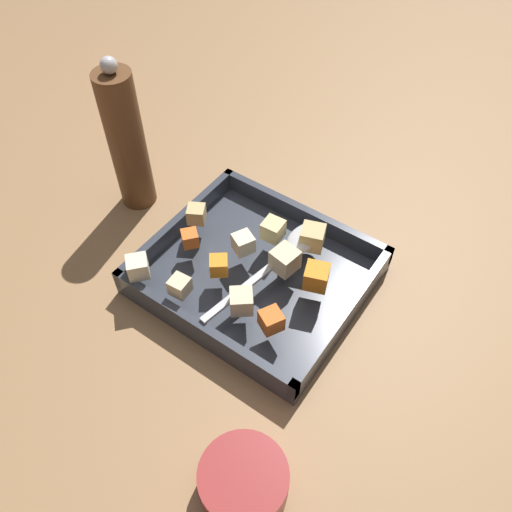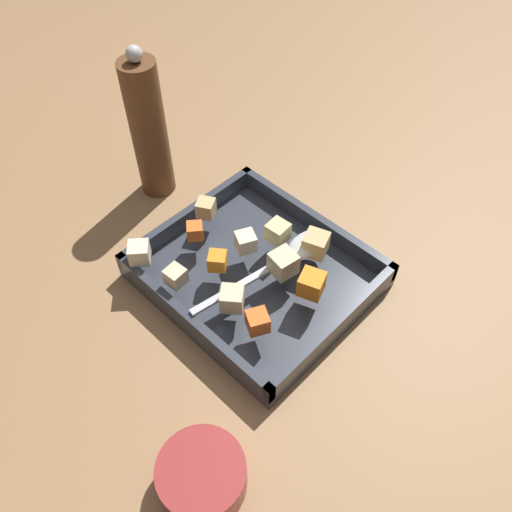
{
  "view_description": "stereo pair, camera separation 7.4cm",
  "coord_description": "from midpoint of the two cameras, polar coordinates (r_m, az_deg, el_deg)",
  "views": [
    {
      "loc": [
        0.25,
        -0.39,
        0.63
      ],
      "look_at": [
        -0.02,
        -0.01,
        0.06
      ],
      "focal_mm": 36.86,
      "sensor_mm": 36.0,
      "label": 1
    },
    {
      "loc": [
        0.31,
        -0.35,
        0.63
      ],
      "look_at": [
        -0.02,
        -0.01,
        0.06
      ],
      "focal_mm": 36.86,
      "sensor_mm": 36.0,
      "label": 2
    }
  ],
  "objects": [
    {
      "name": "baking_dish",
      "position": [
        0.77,
        -2.74,
        -2.18
      ],
      "size": [
        0.31,
        0.27,
        0.05
      ],
      "color": "#333842",
      "rests_on": "ground_plane"
    },
    {
      "name": "carrot_chunk_heap_side",
      "position": [
        0.73,
        -6.95,
        -1.2
      ],
      "size": [
        0.04,
        0.04,
        0.02
      ],
      "primitive_type": "cube",
      "rotation": [
        0.0,
        0.0,
        5.37
      ],
      "color": "orange",
      "rests_on": "baking_dish"
    },
    {
      "name": "potato_chunk_back_center",
      "position": [
        0.73,
        0.25,
        -0.59
      ],
      "size": [
        0.04,
        0.04,
        0.03
      ],
      "primitive_type": "cube",
      "rotation": [
        0.0,
        0.0,
        2.97
      ],
      "color": "beige",
      "rests_on": "baking_dish"
    },
    {
      "name": "potato_chunk_near_right",
      "position": [
        0.69,
        -4.68,
        -5.11
      ],
      "size": [
        0.04,
        0.04,
        0.03
      ],
      "primitive_type": "cube",
      "rotation": [
        0.0,
        0.0,
        0.67
      ],
      "color": "beige",
      "rests_on": "baking_dish"
    },
    {
      "name": "potato_chunk_center",
      "position": [
        0.8,
        -9.14,
        4.36
      ],
      "size": [
        0.04,
        0.04,
        0.03
      ],
      "primitive_type": "cube",
      "rotation": [
        0.0,
        0.0,
        2.09
      ],
      "color": "tan",
      "rests_on": "baking_dish"
    },
    {
      "name": "potato_chunk_rim_edge",
      "position": [
        0.75,
        -15.5,
        -1.32
      ],
      "size": [
        0.04,
        0.04,
        0.03
      ],
      "primitive_type": "cube",
      "rotation": [
        0.0,
        0.0,
        0.85
      ],
      "color": "beige",
      "rests_on": "baking_dish"
    },
    {
      "name": "carrot_chunk_corner_sw",
      "position": [
        0.67,
        -1.5,
        -7.2
      ],
      "size": [
        0.04,
        0.04,
        0.03
      ],
      "primitive_type": "cube",
      "rotation": [
        0.0,
        0.0,
        5.79
      ],
      "color": "orange",
      "rests_on": "baking_dish"
    },
    {
      "name": "potato_chunk_mid_left",
      "position": [
        0.77,
        -0.91,
        2.73
      ],
      "size": [
        0.03,
        0.03,
        0.03
      ],
      "primitive_type": "cube",
      "rotation": [
        0.0,
        0.0,
        3.21
      ],
      "color": "#E0CC89",
      "rests_on": "baking_dish"
    },
    {
      "name": "potato_chunk_corner_ne",
      "position": [
        0.72,
        -11.22,
        -3.4
      ],
      "size": [
        0.03,
        0.03,
        0.03
      ],
      "primitive_type": "cube",
      "rotation": [
        0.0,
        0.0,
        3.22
      ],
      "color": "beige",
      "rests_on": "baking_dish"
    },
    {
      "name": "ground_plane",
      "position": [
        0.78,
        -1.42,
        -3.0
      ],
      "size": [
        4.0,
        4.0,
        0.0
      ],
      "primitive_type": "plane",
      "color": "#936D47"
    },
    {
      "name": "carrot_chunk_near_left",
      "position": [
        0.71,
        3.63,
        -2.43
      ],
      "size": [
        0.04,
        0.04,
        0.03
      ],
      "primitive_type": "cube",
      "rotation": [
        0.0,
        0.0,
        3.49
      ],
      "color": "orange",
      "rests_on": "baking_dish"
    },
    {
      "name": "potato_chunk_mid_right",
      "position": [
        0.76,
        3.38,
        1.89
      ],
      "size": [
        0.04,
        0.04,
        0.03
      ],
      "primitive_type": "cube",
      "rotation": [
        0.0,
        0.0,
        3.49
      ],
      "color": "tan",
      "rests_on": "baking_dish"
    },
    {
      "name": "potato_chunk_front_center",
      "position": [
        0.75,
        -4.16,
        1.3
      ],
      "size": [
        0.04,
        0.04,
        0.03
      ],
      "primitive_type": "cube",
      "rotation": [
        0.0,
        0.0,
        4.25
      ],
      "color": "beige",
      "rests_on": "baking_dish"
    },
    {
      "name": "pepper_mill",
      "position": [
        0.85,
        -16.34,
        11.7
      ],
      "size": [
        0.06,
        0.06,
        0.26
      ],
      "color": "brown",
      "rests_on": "ground_plane"
    },
    {
      "name": "small_prep_bowl",
      "position": [
        0.63,
        -5.02,
        -23.45
      ],
      "size": [
        0.1,
        0.1,
        0.05
      ],
      "primitive_type": "cylinder",
      "color": "maroon",
      "rests_on": "ground_plane"
    },
    {
      "name": "serving_spoon",
      "position": [
        0.76,
        1.95,
        1.28
      ],
      "size": [
        0.07,
        0.24,
        0.02
      ],
      "rotation": [
        0.0,
        0.0,
        4.54
      ],
      "color": "silver",
      "rests_on": "baking_dish"
    },
    {
      "name": "carrot_chunk_far_left",
      "position": [
        0.77,
        -9.92,
        1.75
      ],
      "size": [
        0.03,
        0.03,
        0.02
      ],
      "primitive_type": "cube",
      "rotation": [
        0.0,
        0.0,
        5.59
      ],
      "color": "orange",
      "rests_on": "baking_dish"
    }
  ]
}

